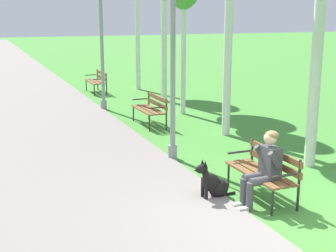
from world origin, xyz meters
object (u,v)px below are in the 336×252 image
object	(u,v)px
park_bench_far	(97,80)
lamp_post_near	(173,51)
dog_black	(213,184)
park_bench_mid	(151,107)
park_bench_near	(265,169)
lamp_post_mid	(102,41)
person_seated_on_near_bench	(264,166)

from	to	relation	value
park_bench_far	lamp_post_near	bearing A→B (deg)	-93.85
dog_black	lamp_post_near	size ratio (longest dim) A/B	0.19
park_bench_mid	dog_black	bearing A→B (deg)	-99.25
park_bench_near	lamp_post_mid	distance (m)	8.70
park_bench_near	park_bench_far	size ratio (longest dim) A/B	1.00
park_bench_mid	park_bench_far	size ratio (longest dim) A/B	1.00
lamp_post_mid	park_bench_mid	bearing A→B (deg)	-76.25
park_bench_far	park_bench_mid	bearing A→B (deg)	-89.57
park_bench_mid	park_bench_near	bearing A→B (deg)	-90.87
park_bench_mid	lamp_post_mid	world-z (taller)	lamp_post_mid
person_seated_on_near_bench	dog_black	world-z (taller)	person_seated_on_near_bench
park_bench_near	lamp_post_near	distance (m)	3.26
lamp_post_mid	park_bench_near	bearing A→B (deg)	-86.14
person_seated_on_near_bench	park_bench_near	bearing A→B (deg)	54.46
dog_black	lamp_post_mid	distance (m)	8.45
park_bench_far	lamp_post_near	world-z (taller)	lamp_post_near
park_bench_far	lamp_post_near	xyz separation A→B (m)	(-0.62, -9.18, 1.80)
park_bench_near	lamp_post_mid	world-z (taller)	lamp_post_mid
park_bench_mid	park_bench_far	world-z (taller)	same
park_bench_far	lamp_post_mid	xyz separation A→B (m)	(-0.62, -3.32, 1.69)
lamp_post_near	lamp_post_mid	world-z (taller)	lamp_post_near
park_bench_far	lamp_post_mid	distance (m)	3.78
park_bench_mid	person_seated_on_near_bench	bearing A→B (deg)	-92.77
park_bench_near	lamp_post_near	world-z (taller)	lamp_post_near
park_bench_near	park_bench_mid	bearing A→B (deg)	89.13
dog_black	park_bench_mid	bearing A→B (deg)	80.75
lamp_post_near	park_bench_far	bearing A→B (deg)	86.15
person_seated_on_near_bench	lamp_post_near	size ratio (longest dim) A/B	0.28
park_bench_near	dog_black	distance (m)	0.90
park_bench_near	park_bench_mid	world-z (taller)	same
park_bench_far	lamp_post_mid	size ratio (longest dim) A/B	0.35
park_bench_near	dog_black	world-z (taller)	park_bench_near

